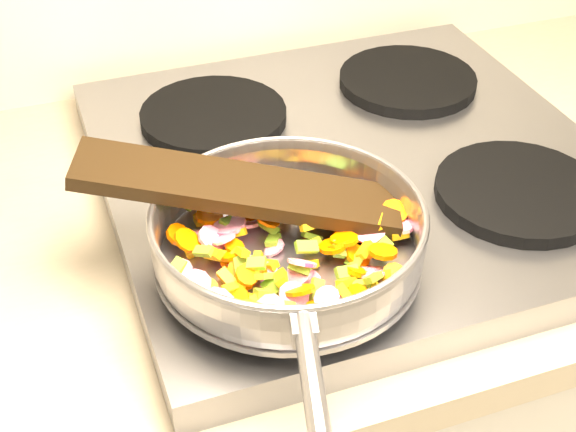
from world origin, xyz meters
name	(u,v)px	position (x,y,z in m)	size (l,w,h in m)	color
cooktop	(355,170)	(-0.70, 1.67, 0.92)	(0.60, 0.60, 0.04)	#939399
grate_fl	(286,245)	(-0.84, 1.52, 0.95)	(0.19, 0.19, 0.02)	black
grate_fr	(519,192)	(-0.56, 1.52, 0.95)	(0.19, 0.19, 0.02)	black
grate_bl	(213,115)	(-0.84, 1.81, 0.95)	(0.19, 0.19, 0.02)	black
grate_br	(408,80)	(-0.56, 1.81, 0.95)	(0.19, 0.19, 0.02)	black
saute_pan	(288,234)	(-0.85, 1.49, 0.99)	(0.31, 0.47, 0.06)	#9E9EA5
vegetable_heap	(288,249)	(-0.85, 1.49, 0.98)	(0.27, 0.25, 0.04)	#DB1556
wooden_spatula	(239,188)	(-0.88, 1.56, 1.01)	(0.33, 0.07, 0.02)	black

